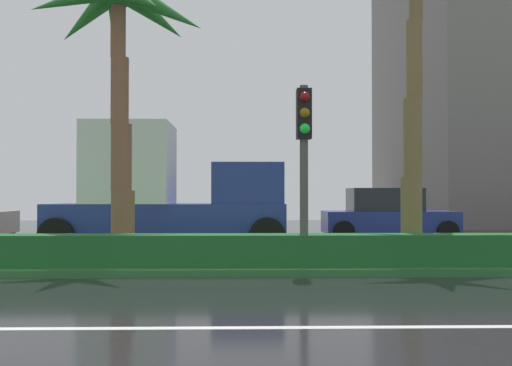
% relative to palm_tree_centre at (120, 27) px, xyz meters
% --- Properties ---
extents(ground_plane, '(90.00, 42.00, 0.10)m').
position_rel_palm_tree_centre_xyz_m(ground_plane, '(-2.12, 0.85, -5.19)').
color(ground_plane, black).
extents(median_strip, '(85.50, 4.00, 0.15)m').
position_rel_palm_tree_centre_xyz_m(median_strip, '(-2.12, -0.15, -5.07)').
color(median_strip, '#2D6B33').
rests_on(median_strip, ground_plane).
extents(palm_tree_centre, '(3.74, 3.90, 6.33)m').
position_rel_palm_tree_centre_xyz_m(palm_tree_centre, '(0.00, 0.00, 0.00)').
color(palm_tree_centre, brown).
rests_on(palm_tree_centre, median_strip).
extents(traffic_signal_median_right, '(0.28, 0.43, 3.46)m').
position_rel_palm_tree_centre_xyz_m(traffic_signal_median_right, '(3.86, -1.57, -2.61)').
color(traffic_signal_median_right, '#4C4C47').
rests_on(traffic_signal_median_right, median_strip).
extents(box_truck_lead, '(6.40, 2.64, 3.46)m').
position_rel_palm_tree_centre_xyz_m(box_truck_lead, '(0.54, 3.57, -3.60)').
color(box_truck_lead, navy).
rests_on(box_truck_lead, ground_plane).
extents(car_in_traffic_third, '(4.30, 2.02, 1.72)m').
position_rel_palm_tree_centre_xyz_m(car_in_traffic_third, '(7.47, 6.69, -4.32)').
color(car_in_traffic_third, navy).
rests_on(car_in_traffic_third, ground_plane).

